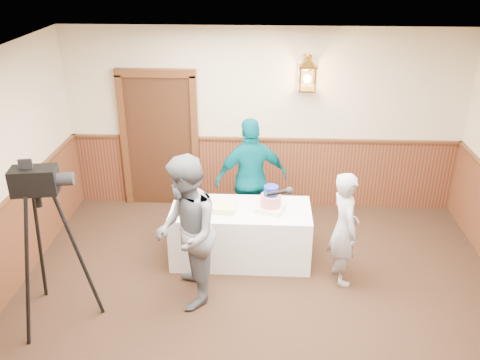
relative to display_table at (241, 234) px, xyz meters
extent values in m
cube|color=beige|center=(0.27, 1.60, 1.02)|extent=(6.00, 0.02, 2.80)
cube|color=white|center=(0.27, -1.90, 2.42)|extent=(6.00, 7.00, 0.02)
cube|color=#4E2016|center=(0.27, 1.58, 0.18)|extent=(5.98, 0.04, 1.10)
cube|color=#4B2814|center=(0.27, 1.56, 0.75)|extent=(5.98, 0.07, 0.04)
cube|color=#331A0E|center=(-1.33, 1.55, 0.68)|extent=(1.00, 0.06, 2.10)
cube|color=white|center=(0.00, 0.00, 0.00)|extent=(1.80, 0.80, 0.75)
cube|color=#FFE8C1|center=(0.38, -0.02, 0.41)|extent=(0.41, 0.41, 0.07)
cylinder|color=red|center=(0.38, -0.02, 0.52)|extent=(0.26, 0.26, 0.15)
cylinder|color=navy|center=(0.38, -0.02, 0.65)|extent=(0.19, 0.19, 0.12)
cube|color=#D4CF7F|center=(-0.25, -0.05, 0.41)|extent=(0.40, 0.32, 0.08)
cube|color=#B9E3A0|center=(-0.62, 0.06, 0.41)|extent=(0.35, 0.29, 0.08)
imported|color=slate|center=(-0.57, -0.90, 0.53)|extent=(0.84, 0.99, 1.82)
cylinder|color=black|center=(0.43, -0.85, 1.04)|extent=(0.23, 0.05, 0.09)
sphere|color=black|center=(0.56, -0.85, 1.06)|extent=(0.08, 0.08, 0.08)
imported|color=#9B9BA1|center=(1.27, -0.40, 0.36)|extent=(0.46, 0.60, 1.46)
imported|color=#004F58|center=(0.11, 0.65, 0.50)|extent=(1.10, 0.69, 1.75)
cube|color=black|center=(-2.00, -1.28, 1.33)|extent=(0.48, 0.32, 0.27)
cylinder|color=black|center=(-1.71, -1.23, 1.33)|extent=(0.20, 0.16, 0.13)
camera|label=1|loc=(0.29, -5.74, 3.48)|focal=38.00mm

